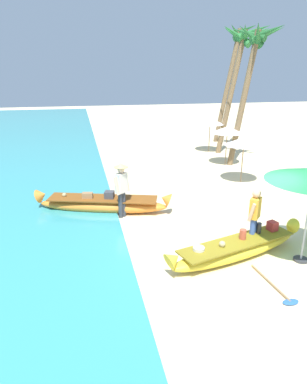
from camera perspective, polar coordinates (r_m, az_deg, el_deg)
ground_plane at (r=9.55m, az=11.34°, el=-9.61°), size 80.00×80.00×0.00m
boat_yellow_foreground at (r=9.27m, az=13.32°, el=-8.85°), size 4.11×1.80×0.75m
boat_orange_midground at (r=11.91m, az=-8.16°, el=-1.93°), size 4.54×1.99×0.80m
person_vendor_hatted at (r=11.19m, az=-5.19°, el=0.91°), size 0.56×0.50×1.80m
person_tourist_customer at (r=9.55m, az=15.97°, el=-3.71°), size 0.51×0.53×1.67m
parasol_row_0 at (r=15.03m, az=14.40°, el=7.92°), size 1.60×1.60×1.91m
parasol_row_1 at (r=17.80m, az=11.85°, el=9.80°), size 1.60×1.60×1.91m
parasol_row_2 at (r=20.59m, az=9.14°, el=11.20°), size 1.60×1.60×1.91m
palm_tree_tall_inland at (r=24.00m, az=13.21°, el=21.20°), size 2.77×2.44×7.20m
palm_tree_leaning_seaward at (r=17.99m, az=15.95°, el=20.75°), size 2.43×2.55×6.58m
palm_tree_mid_cluster at (r=20.70m, az=14.01°, el=21.32°), size 2.85×2.84×6.85m
paddle at (r=8.39m, az=19.33°, el=-14.58°), size 0.37×1.59×0.05m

